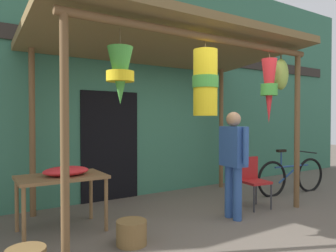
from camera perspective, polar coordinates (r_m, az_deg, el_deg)
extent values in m
plane|color=#60564C|center=(4.73, 8.85, -17.11)|extent=(30.00, 30.00, 0.00)
cube|color=#387056|center=(6.38, -4.58, 8.47)|extent=(12.99, 0.25, 4.58)
cube|color=#2D2823|center=(6.34, -3.95, 13.55)|extent=(11.69, 0.04, 0.24)
cube|color=black|center=(5.90, -10.42, -3.53)|extent=(1.10, 0.03, 2.00)
cylinder|color=brown|center=(3.40, -18.18, -2.15)|extent=(0.09, 0.09, 2.59)
cylinder|color=brown|center=(5.74, 22.31, -0.81)|extent=(0.09, 0.09, 2.59)
cylinder|color=brown|center=(5.23, -23.35, -1.01)|extent=(0.09, 0.09, 2.59)
cylinder|color=brown|center=(6.98, 9.60, -0.38)|extent=(0.09, 0.09, 2.59)
cylinder|color=brown|center=(4.44, 7.51, 15.53)|extent=(4.05, 0.10, 0.10)
cylinder|color=brown|center=(5.99, -4.47, 13.25)|extent=(4.05, 0.10, 0.10)
cube|color=olive|center=(5.20, 0.59, 14.78)|extent=(4.35, 2.38, 0.32)
cylinder|color=brown|center=(3.81, -8.66, 15.51)|extent=(0.01, 0.01, 0.21)
cone|color=green|center=(3.73, -8.64, 8.99)|extent=(0.30, 0.30, 0.66)
cylinder|color=yellow|center=(3.73, -8.64, 8.87)|extent=(0.32, 0.32, 0.12)
cylinder|color=brown|center=(4.41, 6.79, 14.23)|extent=(0.01, 0.01, 0.11)
cylinder|color=yellow|center=(4.32, 6.77, 7.76)|extent=(0.33, 0.33, 0.89)
cylinder|color=green|center=(4.32, 6.77, 7.93)|extent=(0.35, 0.35, 0.16)
cylinder|color=brown|center=(5.24, 17.86, 12.07)|extent=(0.01, 0.01, 0.11)
cone|color=red|center=(5.17, 17.82, 6.02)|extent=(0.24, 0.24, 1.00)
cylinder|color=green|center=(5.17, 17.82, 6.26)|extent=(0.26, 0.26, 0.18)
cylinder|color=#4C3D23|center=(5.58, 19.76, 11.65)|extent=(0.02, 0.02, 0.06)
ellipsoid|color=#89A842|center=(5.54, 19.74, 8.77)|extent=(0.26, 0.22, 0.51)
cube|color=brown|center=(4.45, -18.72, -8.73)|extent=(1.11, 0.71, 0.04)
cylinder|color=brown|center=(4.15, -24.63, -14.78)|extent=(0.05, 0.05, 0.70)
cylinder|color=brown|center=(4.40, -11.12, -13.77)|extent=(0.05, 0.05, 0.70)
cylinder|color=brown|center=(4.73, -25.69, -12.79)|extent=(0.05, 0.05, 0.70)
cylinder|color=brown|center=(4.95, -13.77, -12.07)|extent=(0.05, 0.05, 0.70)
ellipsoid|color=red|center=(4.42, -17.95, -7.75)|extent=(0.59, 0.42, 0.12)
ellipsoid|color=green|center=(4.40, -16.67, -7.70)|extent=(0.27, 0.21, 0.09)
cube|color=#AD1E1E|center=(5.54, 15.50, -9.72)|extent=(0.45, 0.45, 0.04)
cube|color=#AD1E1E|center=(5.64, 14.30, -7.45)|extent=(0.40, 0.09, 0.40)
cylinder|color=#333338|center=(5.34, 15.29, -12.55)|extent=(0.03, 0.03, 0.44)
cylinder|color=#333338|center=(5.58, 18.15, -11.98)|extent=(0.03, 0.03, 0.44)
cylinder|color=#333338|center=(5.61, 12.83, -11.87)|extent=(0.03, 0.03, 0.44)
cylinder|color=#333338|center=(5.83, 15.66, -11.37)|extent=(0.03, 0.03, 0.44)
cylinder|color=brown|center=(3.97, -6.61, -18.61)|extent=(0.36, 0.36, 0.29)
torus|color=black|center=(7.23, 24.29, -8.09)|extent=(0.71, 0.14, 0.71)
torus|color=black|center=(6.48, 18.30, -9.13)|extent=(0.71, 0.14, 0.71)
cylinder|color=navy|center=(6.81, 21.48, -6.77)|extent=(0.88, 0.14, 0.04)
cylinder|color=navy|center=(6.77, 20.89, -8.28)|extent=(0.50, 0.10, 0.31)
cylinder|color=navy|center=(6.59, 19.79, -5.63)|extent=(0.03, 0.03, 0.30)
cube|color=black|center=(6.57, 19.80, -4.24)|extent=(0.21, 0.10, 0.05)
cylinder|color=#262628|center=(7.11, 23.92, -4.34)|extent=(0.08, 0.44, 0.02)
cylinder|color=#2D5193|center=(4.84, 12.44, -11.85)|extent=(0.13, 0.13, 0.79)
cylinder|color=#2D5193|center=(4.97, 10.99, -11.50)|extent=(0.13, 0.13, 0.79)
cube|color=#2D5193|center=(4.80, 11.74, -3.61)|extent=(0.23, 0.41, 0.59)
cylinder|color=#2D5193|center=(4.62, 13.90, -3.45)|extent=(0.08, 0.08, 0.53)
cylinder|color=#2D5193|center=(4.99, 9.75, -3.08)|extent=(0.08, 0.08, 0.53)
sphere|color=tan|center=(4.78, 11.76, 1.22)|extent=(0.22, 0.22, 0.22)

